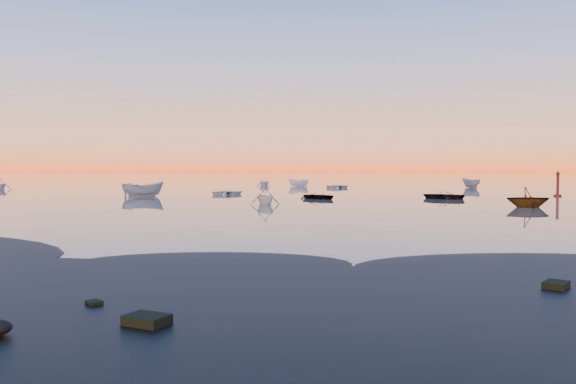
% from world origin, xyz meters
% --- Properties ---
extents(ground, '(600.00, 600.00, 0.00)m').
position_xyz_m(ground, '(0.00, 100.00, 0.00)').
color(ground, slate).
rests_on(ground, ground).
extents(mud_lobes, '(140.00, 6.00, 0.07)m').
position_xyz_m(mud_lobes, '(0.00, -1.00, 0.01)').
color(mud_lobes, black).
rests_on(mud_lobes, ground).
extents(moored_fleet, '(124.00, 58.00, 1.20)m').
position_xyz_m(moored_fleet, '(0.00, 53.00, 0.00)').
color(moored_fleet, white).
rests_on(moored_fleet, ground).
extents(boat_near_left, '(3.81, 4.13, 0.99)m').
position_xyz_m(boat_near_left, '(-15.70, 39.47, 0.00)').
color(boat_near_left, white).
rests_on(boat_near_left, ground).
extents(boat_near_center, '(3.57, 4.70, 1.50)m').
position_xyz_m(boat_near_center, '(-14.91, 36.79, 0.00)').
color(boat_near_center, gray).
rests_on(boat_near_center, ground).
extents(boat_near_right, '(3.47, 2.63, 1.11)m').
position_xyz_m(boat_near_right, '(0.69, 25.44, 0.00)').
color(boat_near_right, white).
rests_on(boat_near_right, ground).
extents(channel_marker, '(0.79, 0.79, 2.82)m').
position_xyz_m(channel_marker, '(28.49, 44.52, 1.11)').
color(channel_marker, '#420E0F').
rests_on(channel_marker, ground).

